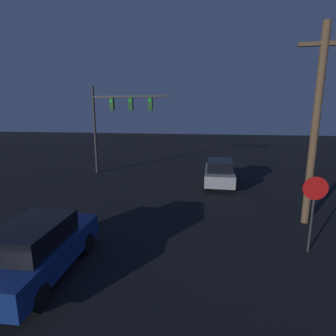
# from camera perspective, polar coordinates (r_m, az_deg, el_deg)

# --- Properties ---
(car_near) EXTENTS (1.89, 4.17, 1.60)m
(car_near) POSITION_cam_1_polar(r_m,az_deg,el_deg) (8.13, -26.45, -15.38)
(car_near) COLOR navy
(car_near) RESTS_ON ground_plane
(car_far) EXTENTS (1.75, 4.10, 1.60)m
(car_far) POSITION_cam_1_polar(r_m,az_deg,el_deg) (16.36, 11.07, -0.95)
(car_far) COLOR #99999E
(car_far) RESTS_ON ground_plane
(traffic_signal_mast) EXTENTS (5.67, 0.30, 6.27)m
(traffic_signal_mast) POSITION_cam_1_polar(r_m,az_deg,el_deg) (19.36, -11.31, 11.47)
(traffic_signal_mast) COLOR #2D2D2D
(traffic_signal_mast) RESTS_ON ground_plane
(stop_sign) EXTENTS (0.73, 0.07, 2.49)m
(stop_sign) POSITION_cam_1_polar(r_m,az_deg,el_deg) (9.26, 29.17, -6.15)
(stop_sign) COLOR #2D2D2D
(stop_sign) RESTS_ON ground_plane
(utility_pole) EXTENTS (1.77, 0.28, 7.55)m
(utility_pole) POSITION_cam_1_polar(r_m,az_deg,el_deg) (11.48, 29.43, 8.23)
(utility_pole) COLOR brown
(utility_pole) RESTS_ON ground_plane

